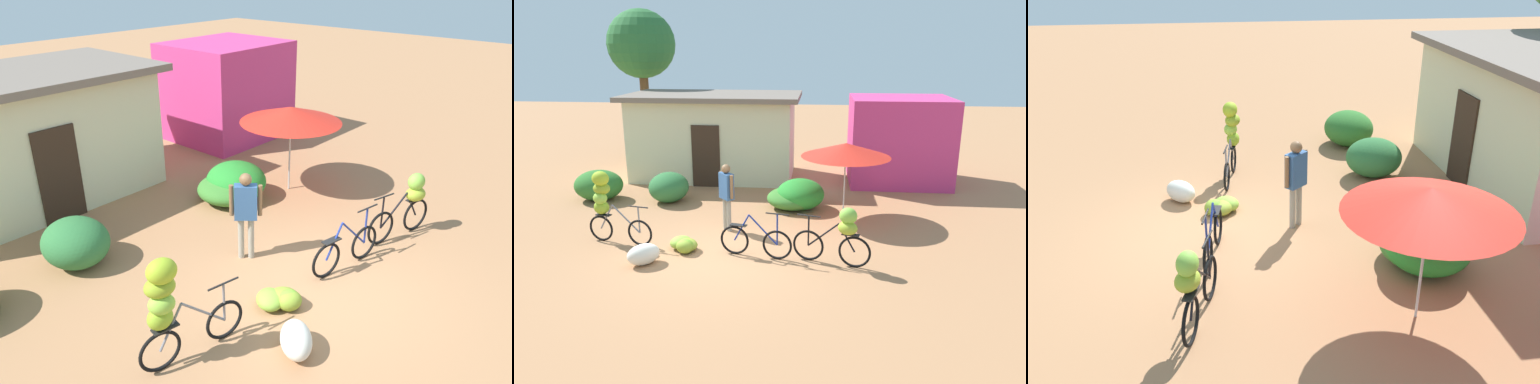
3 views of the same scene
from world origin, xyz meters
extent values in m
plane|color=#AA764E|center=(0.00, 0.00, 0.00)|extent=(60.00, 60.00, 0.00)
cube|color=beige|center=(-1.50, 6.86, 1.35)|extent=(5.35, 2.92, 2.69)
cube|color=#332319|center=(-1.50, 5.38, 1.00)|extent=(0.90, 0.06, 2.00)
ellipsoid|color=#2D6E2A|center=(-4.35, 3.66, 0.45)|extent=(1.42, 1.27, 0.89)
ellipsoid|color=#2D6C36|center=(-2.24, 3.70, 0.43)|extent=(1.15, 1.26, 0.87)
ellipsoid|color=#3B7B2E|center=(1.39, 3.45, 0.29)|extent=(1.44, 1.43, 0.58)
ellipsoid|color=#288B2E|center=(1.61, 3.44, 0.42)|extent=(1.33, 1.39, 0.84)
cylinder|color=beige|center=(2.78, 2.83, 0.96)|extent=(0.04, 0.04, 1.92)
cone|color=red|center=(2.78, 2.83, 1.82)|extent=(2.31, 2.31, 0.35)
torus|color=black|center=(-1.89, 0.39, 0.31)|extent=(0.62, 0.17, 0.62)
torus|color=black|center=(-2.89, 0.58, 0.31)|extent=(0.62, 0.17, 0.62)
cylinder|color=slate|center=(-2.72, 0.55, 0.61)|extent=(0.39, 0.11, 0.62)
cylinder|color=slate|center=(-2.22, 0.45, 0.61)|extent=(0.68, 0.17, 0.63)
cylinder|color=black|center=(-1.89, 0.39, 0.93)|extent=(0.50, 0.13, 0.03)
cylinder|color=slate|center=(-1.89, 0.39, 0.62)|extent=(0.04, 0.04, 0.62)
cube|color=black|center=(-2.79, 0.56, 0.65)|extent=(0.38, 0.21, 0.02)
ellipsoid|color=#86AA27|center=(-2.84, 0.59, 0.82)|extent=(0.38, 0.32, 0.32)
ellipsoid|color=#8DC33D|center=(-2.83, 0.54, 1.05)|extent=(0.44, 0.40, 0.27)
ellipsoid|color=#88A225|center=(-2.79, 0.59, 1.27)|extent=(0.49, 0.44, 0.27)
ellipsoid|color=#9AB926|center=(-2.78, 0.55, 1.51)|extent=(0.46, 0.40, 0.33)
torus|color=black|center=(1.26, -0.04, 0.33)|extent=(0.65, 0.17, 0.65)
torus|color=black|center=(0.32, 0.14, 0.33)|extent=(0.65, 0.17, 0.65)
cylinder|color=navy|center=(0.49, 0.11, 0.63)|extent=(0.37, 0.11, 0.63)
cylinder|color=navy|center=(0.96, 0.02, 0.63)|extent=(0.64, 0.16, 0.63)
cylinder|color=black|center=(1.26, -0.04, 1.02)|extent=(0.50, 0.12, 0.03)
cylinder|color=navy|center=(1.26, -0.04, 0.67)|extent=(0.04, 0.04, 0.69)
cube|color=black|center=(0.41, 0.12, 0.68)|extent=(0.38, 0.21, 0.02)
torus|color=black|center=(1.92, -0.02, 0.34)|extent=(0.66, 0.23, 0.67)
torus|color=black|center=(2.87, -0.28, 0.34)|extent=(0.66, 0.23, 0.67)
cylinder|color=black|center=(2.70, -0.24, 0.62)|extent=(0.37, 0.13, 0.59)
cylinder|color=black|center=(2.23, -0.11, 0.62)|extent=(0.65, 0.21, 0.60)
cylinder|color=black|center=(1.92, -0.02, 0.99)|extent=(0.49, 0.16, 0.03)
cylinder|color=black|center=(1.92, -0.02, 0.67)|extent=(0.04, 0.04, 0.66)
cube|color=black|center=(2.77, -0.26, 0.70)|extent=(0.38, 0.23, 0.02)
ellipsoid|color=#94AD2F|center=(2.71, -0.29, 0.85)|extent=(0.50, 0.46, 0.28)
ellipsoid|color=#81C141|center=(2.71, -0.27, 1.11)|extent=(0.42, 0.37, 0.34)
ellipsoid|color=#8DA232|center=(-0.76, 0.22, 0.14)|extent=(0.66, 0.65, 0.27)
ellipsoid|color=#85A430|center=(-0.78, 0.07, 0.15)|extent=(0.50, 0.47, 0.31)
ellipsoid|color=#74AC2F|center=(-0.76, 0.10, 0.16)|extent=(0.48, 0.46, 0.31)
ellipsoid|color=#89B53B|center=(-0.94, 0.34, 0.14)|extent=(0.66, 0.67, 0.27)
ellipsoid|color=silver|center=(-1.47, -0.57, 0.22)|extent=(0.81, 0.80, 0.44)
cylinder|color=gray|center=(-0.17, 1.65, 0.40)|extent=(0.11, 0.11, 0.81)
cylinder|color=gray|center=(-0.05, 1.51, 0.40)|extent=(0.11, 0.11, 0.81)
cube|color=#33598C|center=(-0.11, 1.58, 1.13)|extent=(0.41, 0.43, 0.64)
cylinder|color=brown|center=(-0.28, 1.77, 1.16)|extent=(0.08, 0.08, 0.57)
cylinder|color=brown|center=(0.05, 1.39, 1.16)|extent=(0.08, 0.08, 0.57)
sphere|color=brown|center=(-0.11, 1.58, 1.55)|extent=(0.22, 0.22, 0.22)
camera|label=1|loc=(-5.82, -3.63, 4.94)|focal=34.79mm
camera|label=2|loc=(2.07, -9.47, 4.30)|focal=33.89mm
camera|label=3|loc=(8.47, 0.15, 4.73)|focal=37.06mm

